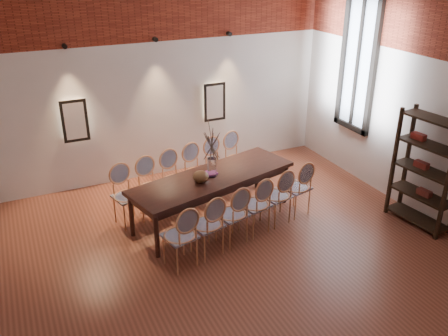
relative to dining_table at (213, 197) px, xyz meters
name	(u,v)px	position (x,y,z in m)	size (l,w,h in m)	color
floor	(231,278)	(-0.42, -1.51, -0.39)	(7.00, 7.00, 0.02)	brown
wall_back	(144,71)	(-0.42, 2.04, 1.62)	(7.00, 0.10, 4.00)	silver
niche_left	(75,120)	(-1.72, 1.94, 0.93)	(0.36, 0.06, 0.66)	#FFEAC6
niche_right	(214,102)	(0.88, 1.94, 0.93)	(0.36, 0.06, 0.66)	#FFEAC6
spot_fixture_left	(65,46)	(-1.72, 1.91, 2.17)	(0.08, 0.08, 0.10)	black
spot_fixture_mid	(155,39)	(-0.22, 1.91, 2.17)	(0.08, 0.08, 0.10)	black
spot_fixture_right	(229,34)	(1.18, 1.91, 2.17)	(0.08, 0.08, 0.10)	black
window_glass	(359,62)	(3.04, 0.49, 1.77)	(0.02, 0.78, 2.38)	silver
window_frame	(358,62)	(3.02, 0.49, 1.77)	(0.08, 0.90, 2.50)	black
window_mullion	(358,62)	(3.02, 0.49, 1.77)	(0.06, 0.06, 2.40)	black
dining_table	(213,197)	(0.00, 0.00, 0.00)	(2.70, 0.87, 0.75)	#361913
chair_near_a	(180,236)	(-0.92, -0.97, 0.09)	(0.44, 0.44, 0.94)	tan
chair_near_b	(207,224)	(-0.48, -0.86, 0.09)	(0.44, 0.44, 0.94)	tan
chair_near_c	(231,214)	(-0.04, -0.75, 0.09)	(0.44, 0.44, 0.94)	tan
chair_near_d	(254,204)	(0.39, -0.64, 0.09)	(0.44, 0.44, 0.94)	tan
chair_near_e	(276,196)	(0.83, -0.53, 0.09)	(0.44, 0.44, 0.94)	tan
chair_near_f	(296,187)	(1.27, -0.42, 0.09)	(0.44, 0.44, 0.94)	tan
chair_far_a	(128,196)	(-1.27, 0.42, 0.09)	(0.44, 0.44, 0.94)	tan
chair_far_b	(153,188)	(-0.83, 0.53, 0.09)	(0.44, 0.44, 0.94)	tan
chair_far_c	(176,180)	(-0.39, 0.64, 0.09)	(0.44, 0.44, 0.94)	tan
chair_far_d	(198,173)	(0.04, 0.75, 0.09)	(0.44, 0.44, 0.94)	tan
chair_far_e	(219,166)	(0.48, 0.86, 0.09)	(0.44, 0.44, 0.94)	tan
chair_far_f	(238,160)	(0.92, 0.97, 0.09)	(0.44, 0.44, 0.94)	tan
vase	(212,167)	(-0.02, -0.01, 0.53)	(0.14, 0.14, 0.30)	silver
dried_branches	(212,140)	(-0.02, -0.01, 0.98)	(0.50, 0.50, 0.70)	#47392D
bowl	(201,176)	(-0.25, -0.12, 0.46)	(0.24, 0.24, 0.18)	brown
book	(208,174)	(-0.05, 0.07, 0.39)	(0.26, 0.18, 0.03)	#912D81
shelving_rack	(426,171)	(2.86, -1.49, 0.53)	(0.38, 1.00, 1.80)	black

